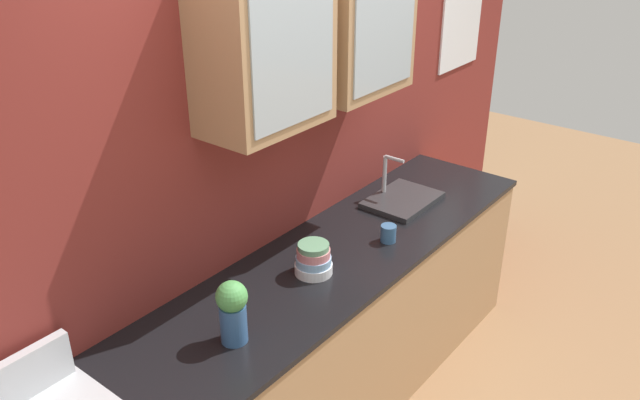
# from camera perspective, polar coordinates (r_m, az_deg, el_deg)

# --- Properties ---
(ground_plane) EXTENTS (10.00, 10.00, 0.00)m
(ground_plane) POSITION_cam_1_polar(r_m,az_deg,el_deg) (3.78, 1.78, -16.43)
(ground_plane) COLOR #936B47
(back_wall_unit) EXTENTS (4.73, 0.43, 2.83)m
(back_wall_unit) POSITION_cam_1_polar(r_m,az_deg,el_deg) (3.19, -2.94, 6.64)
(back_wall_unit) COLOR maroon
(back_wall_unit) RESTS_ON ground_plane
(counter) EXTENTS (2.63, 0.68, 0.92)m
(counter) POSITION_cam_1_polar(r_m,az_deg,el_deg) (3.49, 1.89, -10.90)
(counter) COLOR #A87F56
(counter) RESTS_ON ground_plane
(sink_faucet) EXTENTS (0.43, 0.31, 0.26)m
(sink_faucet) POSITION_cam_1_polar(r_m,az_deg,el_deg) (3.72, 7.15, 0.11)
(sink_faucet) COLOR #2D2D30
(sink_faucet) RESTS_ON counter
(bowl_stack) EXTENTS (0.18, 0.18, 0.15)m
(bowl_stack) POSITION_cam_1_polar(r_m,az_deg,el_deg) (3.02, -0.57, -5.20)
(bowl_stack) COLOR white
(bowl_stack) RESTS_ON counter
(vase) EXTENTS (0.13, 0.13, 0.27)m
(vase) POSITION_cam_1_polar(r_m,az_deg,el_deg) (2.59, -7.63, -9.48)
(vase) COLOR #33598C
(vase) RESTS_ON counter
(cup_near_sink) EXTENTS (0.11, 0.08, 0.09)m
(cup_near_sink) POSITION_cam_1_polar(r_m,az_deg,el_deg) (3.31, 6.00, -2.90)
(cup_near_sink) COLOR #38608C
(cup_near_sink) RESTS_ON counter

